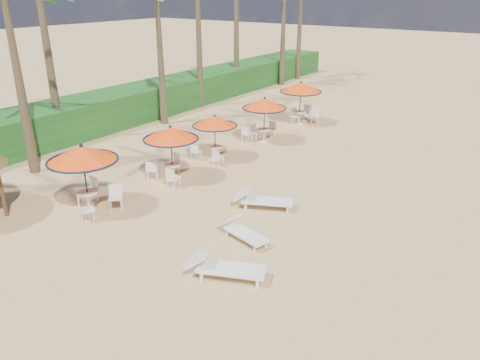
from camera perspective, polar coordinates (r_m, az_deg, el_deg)
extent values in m
plane|color=tan|center=(13.82, -3.86, -9.59)|extent=(160.00, 160.00, 0.00)
cube|color=#194716|center=(29.69, -10.96, 9.65)|extent=(3.00, 40.00, 1.80)
cylinder|color=black|center=(16.89, -18.32, 0.05)|extent=(0.05, 0.05, 2.40)
cone|color=#F94F15|center=(16.57, -18.71, 3.05)|extent=(2.40, 2.40, 0.52)
torus|color=black|center=(16.65, -18.61, 2.27)|extent=(2.40, 2.40, 0.07)
sphere|color=black|center=(16.48, -18.84, 4.04)|extent=(0.13, 0.13, 0.13)
cylinder|color=white|center=(17.08, -18.12, -1.47)|extent=(0.73, 0.73, 0.04)
cylinder|color=white|center=(17.21, -17.98, -2.51)|extent=(0.08, 0.08, 0.73)
cylinder|color=black|center=(18.95, -8.31, 3.13)|extent=(0.05, 0.05, 2.22)
cone|color=#F94F15|center=(18.69, -8.46, 5.64)|extent=(2.22, 2.22, 0.48)
torus|color=black|center=(18.75, -8.42, 4.99)|extent=(2.22, 2.22, 0.07)
sphere|color=black|center=(18.61, -8.51, 6.46)|extent=(0.12, 0.12, 0.12)
cylinder|color=white|center=(19.11, -8.24, 1.85)|extent=(0.67, 0.67, 0.04)
cylinder|color=white|center=(19.22, -8.19, 0.96)|extent=(0.08, 0.08, 0.67)
cylinder|color=black|center=(21.12, -3.06, 5.12)|extent=(0.04, 0.04, 2.03)
cone|color=#F94F15|center=(20.90, -3.10, 7.19)|extent=(2.03, 2.03, 0.44)
torus|color=black|center=(20.95, -3.09, 6.66)|extent=(2.03, 2.03, 0.06)
sphere|color=black|center=(20.83, -3.12, 7.87)|extent=(0.11, 0.11, 0.11)
cylinder|color=white|center=(21.25, -3.04, 4.05)|extent=(0.62, 0.62, 0.04)
cylinder|color=white|center=(21.35, -3.02, 3.31)|extent=(0.07, 0.07, 0.62)
cylinder|color=black|center=(23.59, 2.97, 7.24)|extent=(0.05, 0.05, 2.22)
cone|color=#F94F15|center=(23.38, 3.01, 9.29)|extent=(2.22, 2.22, 0.48)
torus|color=black|center=(23.43, 3.00, 8.76)|extent=(2.22, 2.22, 0.07)
sphere|color=black|center=(23.32, 3.02, 9.96)|extent=(0.12, 0.12, 0.12)
cylinder|color=white|center=(23.72, 2.94, 6.18)|extent=(0.68, 0.68, 0.04)
cylinder|color=white|center=(23.81, 2.93, 5.44)|extent=(0.08, 0.08, 0.68)
cylinder|color=black|center=(27.00, 7.33, 9.21)|extent=(0.05, 0.05, 2.37)
cone|color=#F94F15|center=(26.81, 7.42, 11.14)|extent=(2.37, 2.37, 0.51)
torus|color=black|center=(26.85, 7.40, 10.64)|extent=(2.37, 2.37, 0.07)
sphere|color=black|center=(26.75, 7.46, 11.76)|extent=(0.12, 0.12, 0.12)
cylinder|color=white|center=(27.12, 7.27, 8.22)|extent=(0.72, 0.72, 0.04)
cylinder|color=white|center=(27.20, 7.24, 7.53)|extent=(0.08, 0.08, 0.72)
cube|color=white|center=(12.79, -1.06, -10.82)|extent=(1.97, 1.36, 0.08)
cube|color=white|center=(12.87, -5.15, -9.42)|extent=(0.84, 0.87, 0.46)
cube|color=white|center=(12.89, -1.06, -11.46)|extent=(0.07, 0.07, 0.26)
cube|color=white|center=(14.52, 0.75, -6.64)|extent=(1.66, 0.94, 0.06)
cube|color=white|center=(14.95, -1.24, -4.84)|extent=(0.65, 0.68, 0.39)
cube|color=white|center=(14.59, 0.74, -7.14)|extent=(0.06, 0.06, 0.22)
cube|color=white|center=(16.61, 3.36, -2.56)|extent=(1.91, 1.38, 0.07)
cube|color=white|center=(16.62, 0.29, -1.63)|extent=(0.83, 0.85, 0.45)
cube|color=white|center=(16.68, 3.35, -3.09)|extent=(0.06, 0.06, 0.25)
cylinder|color=brown|center=(17.73, -27.07, -1.11)|extent=(0.13, 0.13, 1.93)
cone|color=brown|center=(20.86, -25.30, 10.62)|extent=(0.44, 0.44, 7.55)
cone|color=brown|center=(24.53, -22.88, 17.32)|extent=(0.44, 0.44, 11.60)
cone|color=brown|center=(26.81, -9.68, 14.71)|extent=(0.44, 0.44, 7.62)
cone|color=brown|center=(30.51, -5.08, 17.76)|extent=(0.44, 0.44, 9.64)
cone|color=brown|center=(35.17, -0.45, 20.63)|extent=(0.44, 0.44, 12.28)
cone|color=brown|center=(37.96, 5.29, 17.70)|extent=(0.44, 0.44, 8.34)
cone|color=brown|center=(40.81, 7.30, 18.38)|extent=(0.44, 0.44, 8.95)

